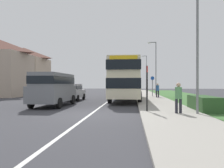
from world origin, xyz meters
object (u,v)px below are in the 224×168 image
cycle_route_sign (152,85)px  street_lamp_near (195,24)px  bus_stop_sign (147,85)px  street_lamp_far (146,71)px  double_decker_bus (126,78)px  parked_van_grey (54,87)px  pedestrian_walking_away (158,90)px  parked_car_silver (71,91)px  pedestrian_at_stop (178,96)px  street_lamp_mid (155,65)px

cycle_route_sign → street_lamp_near: 15.19m
bus_stop_sign → street_lamp_near: bearing=-16.7°
street_lamp_far → double_decker_bus: bearing=-98.0°
parked_van_grey → pedestrian_walking_away: bearing=46.2°
parked_car_silver → pedestrian_walking_away: 9.41m
double_decker_bus → bus_stop_sign: size_ratio=4.41×
pedestrian_walking_away → cycle_route_sign: (-0.35, 2.18, 0.45)m
cycle_route_sign → pedestrian_walking_away: bearing=-80.9°
parked_car_silver → street_lamp_far: 28.97m
pedestrian_at_stop → bus_stop_sign: size_ratio=0.64×
street_lamp_far → street_lamp_mid: bearing=-90.0°
pedestrian_walking_away → street_lamp_mid: size_ratio=0.23×
parked_van_grey → parked_car_silver: bearing=92.3°
double_decker_bus → parked_car_silver: double_decker_bus is taller
street_lamp_mid → double_decker_bus: bearing=-115.0°
parked_van_grey → pedestrian_walking_away: (8.45, 8.81, -0.42)m
cycle_route_sign → street_lamp_mid: street_lamp_mid is taller
pedestrian_at_stop → street_lamp_near: (0.83, -0.02, 3.65)m
pedestrian_walking_away → street_lamp_near: 13.16m
double_decker_bus → pedestrian_at_stop: double_decker_bus is taller
parked_van_grey → parked_car_silver: (-0.20, 5.10, -0.51)m
parked_car_silver → street_lamp_far: (8.94, 27.32, 3.61)m
double_decker_bus → street_lamp_near: street_lamp_near is taller
parked_car_silver → street_lamp_mid: 12.94m
parked_van_grey → bus_stop_sign: bearing=-25.8°
bus_stop_sign → street_lamp_far: (2.28, 35.54, 2.95)m
double_decker_bus → parked_van_grey: bearing=-130.3°
pedestrian_walking_away → cycle_route_sign: bearing=99.1°
double_decker_bus → bus_stop_sign: (1.43, -9.04, -0.60)m
double_decker_bus → cycle_route_sign: double_decker_bus is taller
pedestrian_at_stop → bus_stop_sign: 1.77m
bus_stop_sign → street_lamp_far: 35.74m
parked_car_silver → street_lamp_mid: street_lamp_mid is taller
parked_van_grey → pedestrian_at_stop: 8.86m
double_decker_bus → cycle_route_sign: 5.98m
parked_van_grey → street_lamp_mid: bearing=57.8°
bus_stop_sign → street_lamp_near: 3.94m
bus_stop_sign → pedestrian_walking_away: bearing=80.5°
pedestrian_at_stop → bus_stop_sign: bearing=155.9°
cycle_route_sign → street_lamp_mid: bearing=77.7°
cycle_route_sign → bus_stop_sign: bearing=-96.6°
street_lamp_mid → street_lamp_far: size_ratio=0.92×
pedestrian_at_stop → street_lamp_far: street_lamp_far is taller
bus_stop_sign → parked_car_silver: bearing=129.0°
pedestrian_walking_away → street_lamp_far: size_ratio=0.21×
bus_stop_sign → cycle_route_sign: bearing=83.4°
street_lamp_mid → street_lamp_far: bearing=90.0°
bus_stop_sign → double_decker_bus: bearing=99.0°
street_lamp_far → pedestrian_walking_away: bearing=-90.7°
pedestrian_at_stop → cycle_route_sign: cycle_route_sign is taller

